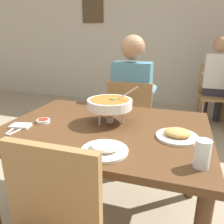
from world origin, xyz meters
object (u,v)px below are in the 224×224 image
at_px(appetizer_plate, 177,135).
at_px(curry_bowl, 110,104).
at_px(chair_diner_main, 131,119).
at_px(rice_plate, 105,148).
at_px(dining_table_main, 105,140).
at_px(sauce_dish, 43,121).
at_px(patron_bg_left, 216,76).
at_px(diner_main, 132,96).
at_px(drink_glass, 202,155).
at_px(chair_bg_left, 214,91).

bearing_deg(appetizer_plate, curry_bowl, 164.48).
bearing_deg(chair_diner_main, rice_plate, -84.12).
bearing_deg(chair_diner_main, curry_bowl, -89.41).
xyz_separation_m(dining_table_main, chair_diner_main, (-0.00, 0.78, -0.13)).
height_order(sauce_dish, patron_bg_left, patron_bg_left).
bearing_deg(sauce_dish, patron_bg_left, 61.30).
xyz_separation_m(dining_table_main, curry_bowl, (0.01, 0.08, 0.23)).
bearing_deg(diner_main, drink_glass, -63.49).
xyz_separation_m(chair_diner_main, diner_main, (0.00, 0.03, 0.24)).
distance_m(chair_diner_main, rice_plate, 1.14).
distance_m(sauce_dish, chair_bg_left, 2.80).
xyz_separation_m(diner_main, patron_bg_left, (0.93, 1.60, 0.00)).
distance_m(chair_diner_main, chair_bg_left, 1.85).
xyz_separation_m(diner_main, chair_bg_left, (0.92, 1.57, -0.24)).
relative_size(chair_diner_main, appetizer_plate, 3.75).
height_order(chair_bg_left, patron_bg_left, patron_bg_left).
xyz_separation_m(sauce_dish, chair_bg_left, (1.34, 2.44, -0.23)).
height_order(drink_glass, chair_bg_left, chair_bg_left).
distance_m(chair_diner_main, diner_main, 0.24).
relative_size(sauce_dish, drink_glass, 0.69).
bearing_deg(patron_bg_left, curry_bowl, -111.60).
bearing_deg(chair_bg_left, patron_bg_left, 75.04).
distance_m(chair_diner_main, appetizer_plate, 0.97).
height_order(dining_table_main, diner_main, diner_main).
height_order(dining_table_main, curry_bowl, curry_bowl).
distance_m(sauce_dish, patron_bg_left, 2.81).
bearing_deg(chair_diner_main, dining_table_main, -90.00).
bearing_deg(chair_diner_main, sauce_dish, -116.78).
bearing_deg(chair_diner_main, chair_bg_left, 60.13).
relative_size(chair_diner_main, patron_bg_left, 0.69).
xyz_separation_m(diner_main, drink_glass, (0.57, -1.14, 0.05)).
relative_size(curry_bowl, drink_glass, 2.56).
xyz_separation_m(curry_bowl, appetizer_plate, (0.45, -0.12, -0.11)).
bearing_deg(dining_table_main, diner_main, 90.00).
height_order(rice_plate, appetizer_plate, same).
distance_m(drink_glass, chair_bg_left, 2.75).
relative_size(dining_table_main, curry_bowl, 3.94).
relative_size(drink_glass, chair_bg_left, 0.14).
bearing_deg(diner_main, curry_bowl, -89.43).
distance_m(appetizer_plate, drink_glass, 0.31).
xyz_separation_m(appetizer_plate, drink_glass, (0.11, -0.29, 0.04)).
height_order(diner_main, rice_plate, diner_main).
bearing_deg(diner_main, chair_diner_main, -90.00).
relative_size(chair_diner_main, rice_plate, 3.75).
distance_m(chair_diner_main, curry_bowl, 0.78).
xyz_separation_m(rice_plate, appetizer_plate, (0.34, 0.29, 0.00)).
relative_size(curry_bowl, patron_bg_left, 0.25).
bearing_deg(curry_bowl, chair_diner_main, 90.59).
distance_m(dining_table_main, curry_bowl, 0.24).
xyz_separation_m(curry_bowl, chair_bg_left, (0.91, 2.30, -0.35)).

